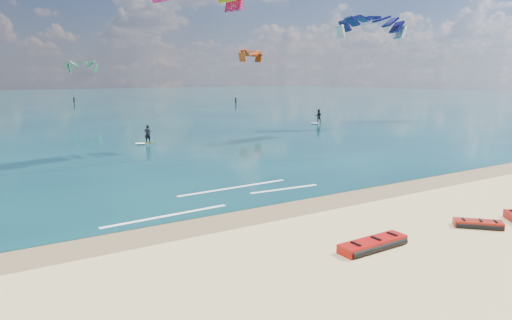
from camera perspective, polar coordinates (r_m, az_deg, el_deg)
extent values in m
plane|color=tan|center=(56.15, -20.25, 3.28)|extent=(320.00, 320.00, 0.00)
cube|color=brown|center=(21.76, -0.15, -6.94)|extent=(320.00, 2.40, 0.01)
cube|color=#092A34|center=(119.38, -26.46, 6.41)|extent=(320.00, 200.00, 0.04)
cube|color=gold|center=(45.31, -13.36, 2.11)|extent=(1.35, 0.65, 0.06)
imported|color=black|center=(45.19, -13.41, 3.21)|extent=(0.66, 0.47, 1.72)
cylinder|color=black|center=(44.98, -12.96, 3.51)|extent=(0.52, 0.14, 0.04)
cube|color=gold|center=(62.88, 7.78, 4.63)|extent=(1.49, 0.96, 0.06)
imported|color=black|center=(62.79, 7.80, 5.47)|extent=(1.12, 1.06, 1.82)
cylinder|color=black|center=(62.72, 8.22, 5.74)|extent=(0.55, 0.26, 0.04)
cube|color=white|center=(26.80, -2.80, -3.47)|extent=(7.15, 0.50, 0.01)
cube|color=white|center=(21.97, -11.04, -6.85)|extent=(6.31, 0.58, 0.01)
cube|color=white|center=(26.54, 3.61, -3.62)|extent=(4.42, 0.56, 0.01)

